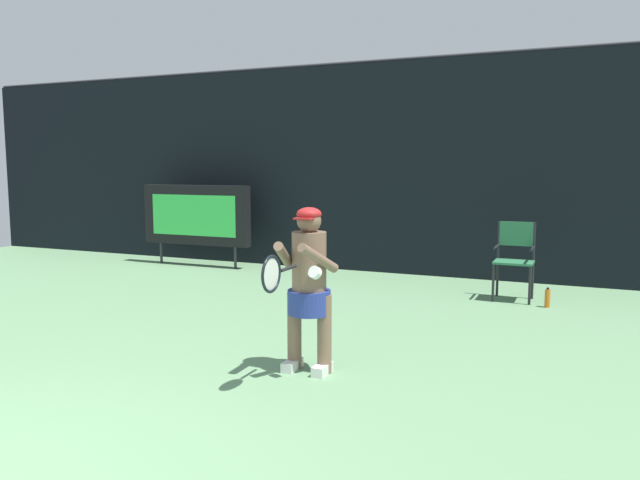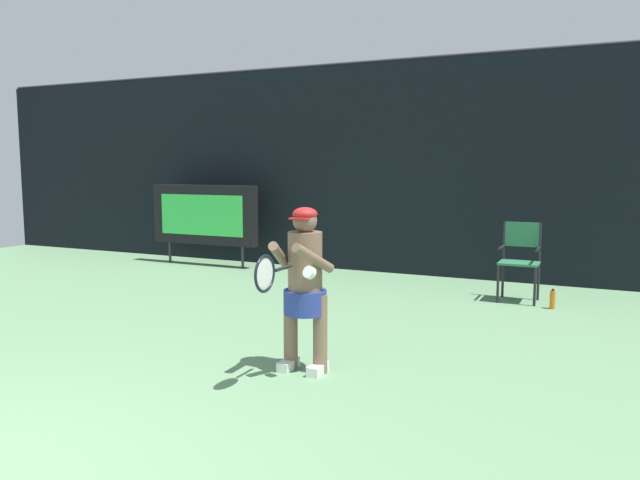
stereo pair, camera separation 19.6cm
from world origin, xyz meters
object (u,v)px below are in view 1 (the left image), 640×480
Objects in this scene: umpire_chair at (515,256)px; water_bottle at (547,298)px; tennis_player at (309,282)px; tennis_racket at (273,274)px; scoreboard at (196,215)px.

water_bottle is (0.47, -0.34, -0.50)m from umpire_chair.
water_bottle is 0.18× the size of tennis_player.
water_bottle is at bearing 78.83° from tennis_racket.
umpire_chair is 1.79× the size of tennis_racket.
scoreboard reaches higher than water_bottle.
umpire_chair is at bearing 85.73° from tennis_racket.
tennis_racket is at bearing -113.95° from water_bottle.
tennis_racket is (-0.04, -0.61, 0.18)m from tennis_player.
scoreboard is 6.81m from tennis_racket.
water_bottle is 4.67m from tennis_racket.
umpire_chair is 0.76m from water_bottle.
tennis_player reaches higher than water_bottle.
tennis_player is 2.48× the size of tennis_racket.
umpire_chair is 0.72× the size of tennis_player.
tennis_racket is (-1.39, -4.53, 0.38)m from umpire_chair.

